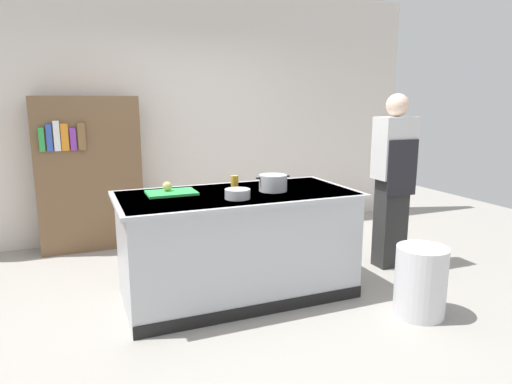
% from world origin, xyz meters
% --- Properties ---
extents(ground_plane, '(10.00, 10.00, 0.00)m').
position_xyz_m(ground_plane, '(0.00, 0.00, 0.00)').
color(ground_plane, '#9E9991').
extents(back_wall, '(6.40, 0.12, 3.00)m').
position_xyz_m(back_wall, '(0.00, 2.10, 1.50)').
color(back_wall, silver).
rests_on(back_wall, ground_plane).
extents(counter_island, '(1.98, 0.98, 0.90)m').
position_xyz_m(counter_island, '(0.00, -0.00, 0.47)').
color(counter_island, '#B7BABF').
rests_on(counter_island, ground_plane).
extents(cutting_board, '(0.40, 0.28, 0.02)m').
position_xyz_m(cutting_board, '(-0.52, 0.16, 0.91)').
color(cutting_board, green).
rests_on(cutting_board, counter_island).
extents(onion, '(0.08, 0.08, 0.08)m').
position_xyz_m(onion, '(-0.54, 0.20, 0.96)').
color(onion, tan).
rests_on(onion, cutting_board).
extents(stock_pot, '(0.30, 0.24, 0.14)m').
position_xyz_m(stock_pot, '(0.31, -0.04, 0.97)').
color(stock_pot, '#B7BABF').
rests_on(stock_pot, counter_island).
extents(mixing_bowl, '(0.20, 0.20, 0.08)m').
position_xyz_m(mixing_bowl, '(-0.07, -0.21, 0.94)').
color(mixing_bowl, '#B7BABF').
rests_on(mixing_bowl, counter_island).
extents(juice_cup, '(0.07, 0.07, 0.10)m').
position_xyz_m(juice_cup, '(0.07, 0.27, 0.95)').
color(juice_cup, yellow).
rests_on(juice_cup, counter_island).
extents(trash_bin, '(0.39, 0.39, 0.55)m').
position_xyz_m(trash_bin, '(1.18, -0.90, 0.28)').
color(trash_bin, silver).
rests_on(trash_bin, ground_plane).
extents(person_chef, '(0.38, 0.25, 1.72)m').
position_xyz_m(person_chef, '(1.66, 0.08, 0.91)').
color(person_chef, '#2A2A2A').
rests_on(person_chef, ground_plane).
extents(bookshelf, '(1.10, 0.31, 1.70)m').
position_xyz_m(bookshelf, '(-1.09, 1.80, 0.85)').
color(bookshelf, brown).
rests_on(bookshelf, ground_plane).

